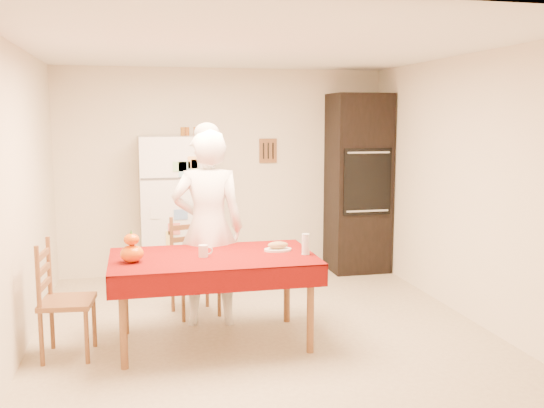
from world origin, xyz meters
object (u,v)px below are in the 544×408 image
object	(u,v)px
coffee_mug	(203,251)
bread_plate	(278,250)
chair_left	(59,295)
pumpkin_lower	(132,254)
seated_woman	(208,228)
wine_glass	(306,244)
refrigerator	(174,210)
oven_cabinet	(358,183)
chair_far	(193,262)
dining_table	(213,264)

from	to	relation	value
coffee_mug	bread_plate	xyz separation A→B (m)	(0.66, 0.09, -0.04)
chair_left	pumpkin_lower	bearing A→B (deg)	-90.81
seated_woman	bread_plate	world-z (taller)	seated_woman
wine_glass	bread_plate	bearing A→B (deg)	136.05
seated_woman	bread_plate	distance (m)	0.72
chair_left	wine_glass	bearing A→B (deg)	-87.41
refrigerator	bread_plate	xyz separation A→B (m)	(0.77, -2.00, -0.08)
pumpkin_lower	oven_cabinet	bearing A→B (deg)	38.67
coffee_mug	bread_plate	bearing A→B (deg)	8.02
oven_cabinet	chair_far	distance (m)	2.58
chair_left	wine_glass	xyz separation A→B (m)	(2.01, -0.10, 0.34)
coffee_mug	pumpkin_lower	world-z (taller)	pumpkin_lower
dining_table	pumpkin_lower	size ratio (longest dim) A/B	9.10
refrigerator	wine_glass	bearing A→B (deg)	-66.26
refrigerator	dining_table	distance (m)	2.08
oven_cabinet	seated_woman	distance (m)	2.63
chair_left	seated_woman	xyz separation A→B (m)	(1.26, 0.53, 0.40)
chair_left	oven_cabinet	bearing A→B (deg)	-51.79
oven_cabinet	wine_glass	size ratio (longest dim) A/B	12.50
oven_cabinet	bread_plate	world-z (taller)	oven_cabinet
oven_cabinet	bread_plate	bearing A→B (deg)	-126.44
chair_left	coffee_mug	size ratio (longest dim) A/B	9.50
pumpkin_lower	bread_plate	world-z (taller)	pumpkin_lower
chair_far	pumpkin_lower	size ratio (longest dim) A/B	5.08
coffee_mug	chair_far	bearing A→B (deg)	90.33
pumpkin_lower	bread_plate	xyz separation A→B (m)	(1.24, 0.15, -0.06)
dining_table	seated_woman	xyz separation A→B (m)	(0.02, 0.50, 0.21)
dining_table	oven_cabinet	bearing A→B (deg)	45.33
chair_far	seated_woman	xyz separation A→B (m)	(0.11, -0.36, 0.40)
seated_woman	coffee_mug	world-z (taller)	seated_woman
seated_woman	wine_glass	xyz separation A→B (m)	(0.75, -0.63, -0.05)
refrigerator	seated_woman	distance (m)	1.58
refrigerator	coffee_mug	xyz separation A→B (m)	(0.11, -2.09, -0.04)
refrigerator	oven_cabinet	bearing A→B (deg)	1.18
pumpkin_lower	wine_glass	size ratio (longest dim) A/B	1.06
dining_table	seated_woman	size ratio (longest dim) A/B	0.94
pumpkin_lower	seated_woman	bearing A→B (deg)	40.82
chair_far	dining_table	bearing A→B (deg)	-97.29
oven_cabinet	coffee_mug	xyz separation A→B (m)	(-2.17, -2.14, -0.29)
chair_far	seated_woman	world-z (taller)	seated_woman
chair_far	seated_woman	size ratio (longest dim) A/B	0.53
seated_woman	bread_plate	xyz separation A→B (m)	(0.55, -0.44, -0.13)
bread_plate	chair_left	bearing A→B (deg)	-177.27
seated_woman	oven_cabinet	bearing A→B (deg)	-135.38
dining_table	pumpkin_lower	bearing A→B (deg)	-172.50
seated_woman	coffee_mug	xyz separation A→B (m)	(-0.11, -0.53, -0.09)
chair_far	pumpkin_lower	bearing A→B (deg)	-134.12
seated_woman	pumpkin_lower	bearing A→B (deg)	47.52
dining_table	wine_glass	xyz separation A→B (m)	(0.77, -0.13, 0.16)
refrigerator	wine_glass	xyz separation A→B (m)	(0.96, -2.19, -0.00)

